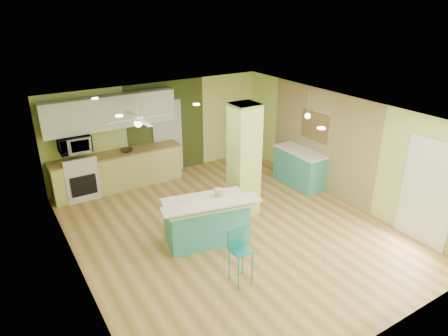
{
  "coord_description": "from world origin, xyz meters",
  "views": [
    {
      "loc": [
        -3.91,
        -6.01,
        4.48
      ],
      "look_at": [
        0.08,
        0.4,
        1.24
      ],
      "focal_mm": 32.0,
      "sensor_mm": 36.0,
      "label": 1
    }
  ],
  "objects_px": {
    "bar_stool": "(239,247)",
    "canister": "(219,193)",
    "side_counter": "(299,167)",
    "fruit_bowl": "(127,150)",
    "peninsula": "(207,220)"
  },
  "relations": [
    {
      "from": "side_counter",
      "to": "peninsula",
      "type": "bearing_deg",
      "value": -162.66
    },
    {
      "from": "canister",
      "to": "peninsula",
      "type": "bearing_deg",
      "value": -169.99
    },
    {
      "from": "fruit_bowl",
      "to": "side_counter",
      "type": "bearing_deg",
      "value": -30.24
    },
    {
      "from": "side_counter",
      "to": "fruit_bowl",
      "type": "bearing_deg",
      "value": 149.76
    },
    {
      "from": "bar_stool",
      "to": "side_counter",
      "type": "height_order",
      "value": "bar_stool"
    },
    {
      "from": "side_counter",
      "to": "bar_stool",
      "type": "bearing_deg",
      "value": -145.5
    },
    {
      "from": "side_counter",
      "to": "canister",
      "type": "distance_m",
      "value": 3.19
    },
    {
      "from": "bar_stool",
      "to": "canister",
      "type": "xyz_separation_m",
      "value": [
        0.46,
        1.4,
        0.28
      ]
    },
    {
      "from": "peninsula",
      "to": "side_counter",
      "type": "xyz_separation_m",
      "value": [
        3.31,
        1.03,
        0.0
      ]
    },
    {
      "from": "bar_stool",
      "to": "canister",
      "type": "distance_m",
      "value": 1.5
    },
    {
      "from": "bar_stool",
      "to": "side_counter",
      "type": "xyz_separation_m",
      "value": [
        3.46,
        2.38,
        -0.2
      ]
    },
    {
      "from": "peninsula",
      "to": "fruit_bowl",
      "type": "xyz_separation_m",
      "value": [
        -0.45,
        3.22,
        0.52
      ]
    },
    {
      "from": "side_counter",
      "to": "canister",
      "type": "bearing_deg",
      "value": -161.94
    },
    {
      "from": "bar_stool",
      "to": "canister",
      "type": "relative_size",
      "value": 5.82
    },
    {
      "from": "peninsula",
      "to": "fruit_bowl",
      "type": "relative_size",
      "value": 6.32
    }
  ]
}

